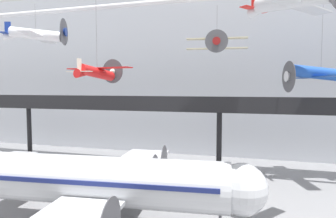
# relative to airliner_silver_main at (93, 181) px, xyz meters

# --- Properties ---
(hangar_back_wall) EXTENTS (140.00, 3.00, 26.15)m
(hangar_back_wall) POSITION_rel_airliner_silver_main_xyz_m (6.82, 27.68, 9.47)
(hangar_back_wall) COLOR silver
(hangar_back_wall) RESTS_ON ground
(mezzanine_walkway) EXTENTS (110.00, 3.20, 9.36)m
(mezzanine_walkway) POSITION_rel_airliner_silver_main_xyz_m (6.82, 19.22, 4.11)
(mezzanine_walkway) COLOR black
(mezzanine_walkway) RESTS_ON ground
(airliner_silver_main) EXTENTS (25.36, 29.03, 10.43)m
(airliner_silver_main) POSITION_rel_airliner_silver_main_xyz_m (0.00, 0.00, 0.00)
(airliner_silver_main) COLOR silver
(airliner_silver_main) RESTS_ON ground
(suspended_plane_red_highwing) EXTENTS (7.25, 5.93, 8.99)m
(suspended_plane_red_highwing) POSITION_rel_airliner_silver_main_xyz_m (-3.66, 7.32, 8.36)
(suspended_plane_red_highwing) COLOR red
(suspended_plane_blue_trainer) EXTENTS (8.09, 9.54, 9.98)m
(suspended_plane_blue_trainer) POSITION_rel_airliner_silver_main_xyz_m (18.10, 17.00, 8.36)
(suspended_plane_blue_trainer) COLOR #1E4CAD
(suspended_plane_silver_racer) EXTENTS (6.63, 7.17, 4.97)m
(suspended_plane_silver_racer) POSITION_rel_airliner_silver_main_xyz_m (13.54, 2.80, 12.60)
(suspended_plane_silver_racer) COLOR silver
(suspended_plane_white_twin) EXTENTS (7.33, 8.59, 4.70)m
(suspended_plane_white_twin) POSITION_rel_airliner_silver_main_xyz_m (-13.01, 9.98, 12.91)
(suspended_plane_white_twin) COLOR silver
(suspended_plane_cream_biplane) EXTENTS (7.13, 5.83, 5.76)m
(suspended_plane_cream_biplane) POSITION_rel_airliner_silver_main_xyz_m (6.82, 16.72, 11.84)
(suspended_plane_cream_biplane) COLOR beige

